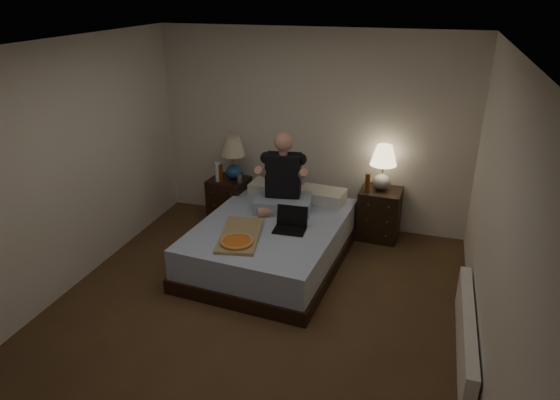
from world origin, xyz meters
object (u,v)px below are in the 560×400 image
(bed, at_px, (271,242))
(nightstand_right, at_px, (379,214))
(lamp_right, at_px, (383,168))
(radiator, at_px, (466,334))
(lamp_left, at_px, (234,158))
(soda_can, at_px, (239,179))
(laptop, at_px, (290,221))
(beer_bottle_right, at_px, (367,182))
(nightstand_left, at_px, (229,201))
(beer_bottle_left, at_px, (221,173))
(water_bottle, at_px, (218,172))
(pizza_box, at_px, (237,243))
(person, at_px, (283,173))

(bed, distance_m, nightstand_right, 1.48)
(lamp_right, distance_m, radiator, 2.34)
(lamp_left, bearing_deg, lamp_right, 4.30)
(lamp_right, bearing_deg, soda_can, -171.61)
(bed, xyz_separation_m, laptop, (0.25, -0.13, 0.37))
(lamp_right, relative_size, beer_bottle_right, 2.43)
(lamp_left, relative_size, radiator, 0.35)
(nightstand_left, height_order, lamp_right, lamp_right)
(soda_can, height_order, beer_bottle_left, beer_bottle_left)
(water_bottle, relative_size, pizza_box, 0.33)
(lamp_left, bearing_deg, laptop, -43.93)
(beer_bottle_left, xyz_separation_m, pizza_box, (0.75, -1.34, -0.20))
(bed, xyz_separation_m, nightstand_left, (-0.85, 0.82, 0.06))
(radiator, bearing_deg, soda_can, 147.61)
(beer_bottle_right, relative_size, laptop, 0.68)
(soda_can, xyz_separation_m, beer_bottle_left, (-0.24, -0.03, 0.06))
(nightstand_right, bearing_deg, person, -147.41)
(bed, xyz_separation_m, beer_bottle_right, (0.94, 0.89, 0.50))
(bed, height_order, soda_can, soda_can)
(lamp_left, relative_size, laptop, 1.65)
(nightstand_right, xyz_separation_m, beer_bottle_right, (-0.17, -0.09, 0.43))
(soda_can, xyz_separation_m, radiator, (2.75, -1.74, -0.47))
(soda_can, relative_size, person, 0.11)
(person, distance_m, pizza_box, 1.10)
(lamp_right, bearing_deg, lamp_left, -175.70)
(pizza_box, bearing_deg, bed, 64.10)
(pizza_box, xyz_separation_m, radiator, (2.24, -0.37, -0.34))
(nightstand_right, distance_m, beer_bottle_right, 0.47)
(pizza_box, bearing_deg, soda_can, 99.21)
(nightstand_right, bearing_deg, beer_bottle_right, -149.11)
(bed, bearing_deg, beer_bottle_left, 146.45)
(beer_bottle_left, relative_size, beer_bottle_right, 1.00)
(bed, height_order, lamp_left, lamp_left)
(lamp_left, bearing_deg, nightstand_right, 3.36)
(water_bottle, bearing_deg, person, -19.47)
(beer_bottle_left, bearing_deg, pizza_box, -60.86)
(soda_can, bearing_deg, person, -28.62)
(water_bottle, xyz_separation_m, laptop, (1.20, -0.85, -0.13))
(beer_bottle_left, bearing_deg, laptop, -36.17)
(radiator, bearing_deg, beer_bottle_left, 150.23)
(bed, relative_size, lamp_left, 3.56)
(radiator, bearing_deg, nightstand_left, 148.20)
(lamp_right, height_order, water_bottle, lamp_right)
(nightstand_left, relative_size, person, 0.67)
(nightstand_left, distance_m, radiator, 3.45)
(bed, bearing_deg, soda_can, 136.40)
(lamp_left, distance_m, water_bottle, 0.27)
(laptop, relative_size, radiator, 0.21)
(beer_bottle_right, relative_size, person, 0.25)
(lamp_left, height_order, beer_bottle_left, lamp_left)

